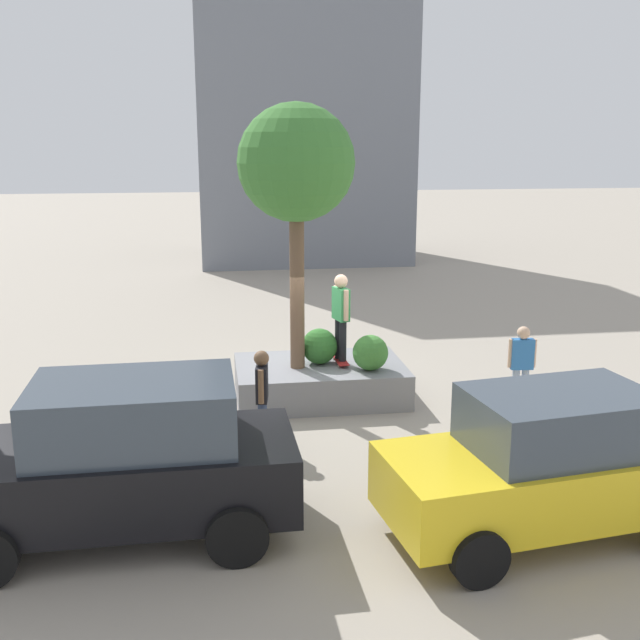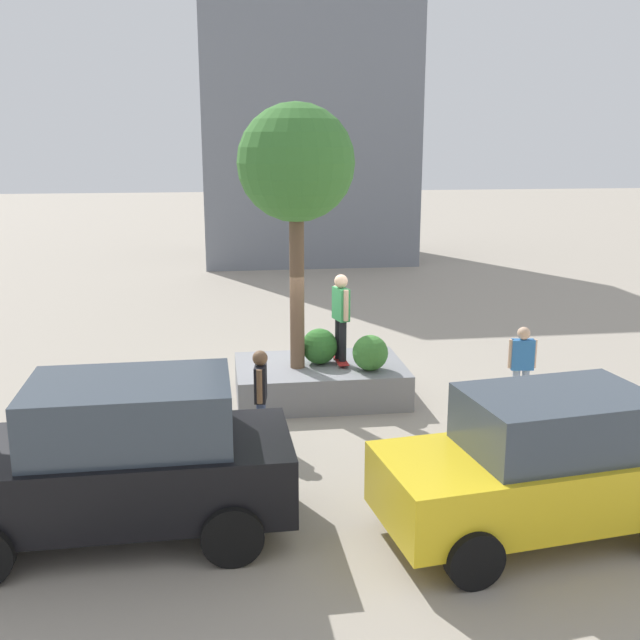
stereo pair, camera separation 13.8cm
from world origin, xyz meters
TOP-DOWN VIEW (x-y plane):
  - ground_plane at (0.00, 0.00)m, footprint 120.00×120.00m
  - planter_ledge at (-0.22, 0.30)m, footprint 3.30×2.15m
  - plaza_tree at (0.24, 0.44)m, footprint 2.17×2.17m
  - boxwood_shrub at (-1.13, 0.81)m, footprint 0.69×0.69m
  - hedge_clump at (-0.22, 0.25)m, footprint 0.71×0.71m
  - skateboard at (-0.64, 0.28)m, footprint 0.23×0.80m
  - skateboarder at (-0.64, 0.28)m, footprint 0.30×0.57m
  - taxi_cab at (-2.35, 5.94)m, footprint 4.33×2.37m
  - sedan_parked at (3.03, 5.21)m, footprint 4.53×2.17m
  - bystander_watching at (-3.97, 1.35)m, footprint 0.53×0.25m
  - passerby_with_bag at (1.08, 2.48)m, footprint 0.25×0.55m
  - pedestrian_crossing at (1.94, 2.59)m, footprint 0.41×0.40m
  - plaza_lowrise_south at (-2.08, -17.83)m, footprint 8.53×6.19m

SIDE VIEW (x-z plane):
  - ground_plane at x=0.00m, z-range 0.00..0.00m
  - planter_ledge at x=-0.22m, z-range 0.00..0.70m
  - skateboard at x=-0.64m, z-range 0.72..0.79m
  - pedestrian_crossing at x=1.94m, z-range 0.12..1.62m
  - bystander_watching at x=-3.97m, z-range 0.12..1.71m
  - passerby_with_bag at x=1.08m, z-range 0.13..1.77m
  - taxi_cab at x=-2.35m, z-range 0.02..1.94m
  - boxwood_shrub at x=-1.13m, z-range 0.70..1.38m
  - hedge_clump at x=-0.22m, z-range 0.70..1.40m
  - sedan_parked at x=3.03m, z-range 0.02..2.11m
  - skateboarder at x=-0.64m, z-range 0.90..2.62m
  - plaza_tree at x=0.24m, z-range 2.05..7.06m
  - plaza_lowrise_south at x=-2.08m, z-range 0.00..12.25m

